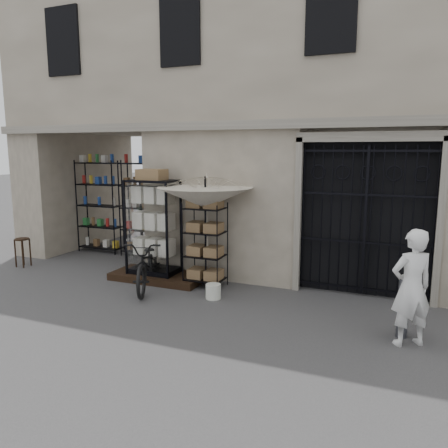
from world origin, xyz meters
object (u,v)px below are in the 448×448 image
at_px(display_cabinet, 153,232).
at_px(wire_rack, 205,246).
at_px(bicycle, 149,288).
at_px(wooden_stool, 23,252).
at_px(market_umbrella, 205,192).
at_px(steel_bollard, 403,308).
at_px(shopkeeper, 407,344).
at_px(white_bucket, 213,291).

distance_m(display_cabinet, wire_rack, 1.25).
height_order(bicycle, wooden_stool, bicycle).
distance_m(wire_rack, market_umbrella, 1.10).
relative_size(display_cabinet, wire_rack, 1.26).
bearing_deg(steel_bollard, wooden_stool, 174.19).
bearing_deg(bicycle, shopkeeper, -31.57).
relative_size(wooden_stool, shopkeeper, 0.40).
height_order(market_umbrella, wooden_stool, market_umbrella).
bearing_deg(shopkeeper, wooden_stool, -40.49).
distance_m(wire_rack, bicycle, 1.43).
distance_m(market_umbrella, bicycle, 2.26).
relative_size(market_umbrella, steel_bollard, 2.97).
bearing_deg(display_cabinet, bicycle, -50.50).
height_order(bicycle, shopkeeper, bicycle).
distance_m(wooden_stool, steel_bollard, 8.49).
xyz_separation_m(white_bucket, steel_bollard, (3.30, -0.49, 0.32)).
distance_m(white_bucket, steel_bollard, 3.35).
bearing_deg(market_umbrella, steel_bollard, -16.24).
distance_m(market_umbrella, wooden_stool, 4.99).
bearing_deg(market_umbrella, wire_rack, 128.24).
xyz_separation_m(display_cabinet, wire_rack, (1.23, -0.03, -0.20)).
xyz_separation_m(wooden_stool, steel_bollard, (8.45, -0.86, 0.09)).
bearing_deg(steel_bollard, bicycle, 173.30).
height_order(display_cabinet, steel_bollard, display_cabinet).
bearing_deg(display_cabinet, wooden_stool, -156.55).
height_order(market_umbrella, white_bucket, market_umbrella).
height_order(wire_rack, bicycle, wire_rack).
xyz_separation_m(wire_rack, market_umbrella, (0.02, -0.02, 1.10)).
height_order(wire_rack, white_bucket, wire_rack).
height_order(display_cabinet, market_umbrella, market_umbrella).
bearing_deg(white_bucket, bicycle, 177.35).
distance_m(wooden_stool, shopkeeper, 8.61).
relative_size(display_cabinet, white_bucket, 7.50).
bearing_deg(wooden_stool, shopkeeper, -7.39).
bearing_deg(wooden_stool, wire_rack, 2.99).
bearing_deg(bicycle, display_cabinet, 88.46).
bearing_deg(shopkeeper, white_bucket, -45.42).
height_order(wire_rack, shopkeeper, wire_rack).
distance_m(display_cabinet, shopkeeper, 5.35).
bearing_deg(market_umbrella, white_bucket, -54.15).
bearing_deg(shopkeeper, wire_rack, -52.57).
distance_m(steel_bollard, shopkeeper, 0.52).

